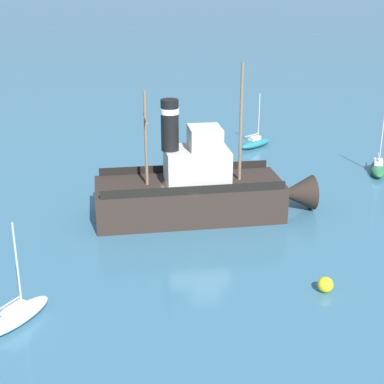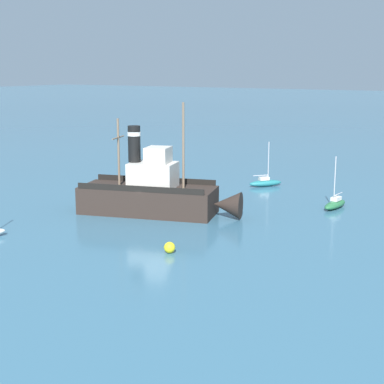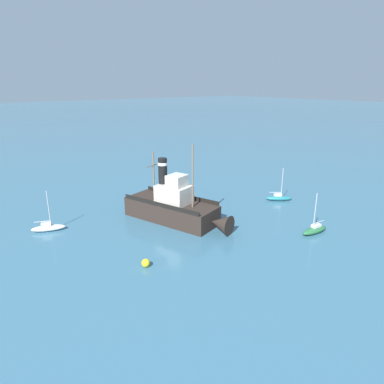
{
  "view_description": "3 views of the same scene",
  "coord_description": "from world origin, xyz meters",
  "px_view_note": "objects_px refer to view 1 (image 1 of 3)",
  "views": [
    {
      "loc": [
        34.05,
        5.68,
        15.21
      ],
      "look_at": [
        -0.01,
        0.7,
        2.11
      ],
      "focal_mm": 55.0,
      "sensor_mm": 36.0,
      "label": 1
    },
    {
      "loc": [
        40.05,
        31.1,
        12.77
      ],
      "look_at": [
        -2.51,
        4.07,
        2.09
      ],
      "focal_mm": 55.0,
      "sensor_mm": 36.0,
      "label": 2
    },
    {
      "loc": [
        21.53,
        33.88,
        16.64
      ],
      "look_at": [
        -3.64,
        1.28,
        3.39
      ],
      "focal_mm": 32.0,
      "sensor_mm": 36.0,
      "label": 3
    }
  ],
  "objects_px": {
    "sailboat_white": "(18,315)",
    "mooring_buoy": "(325,285)",
    "old_tugboat": "(199,190)",
    "sailboat_teal": "(256,143)",
    "sailboat_green": "(378,168)"
  },
  "relations": [
    {
      "from": "sailboat_white",
      "to": "mooring_buoy",
      "type": "xyz_separation_m",
      "value": [
        -4.86,
        14.11,
        -0.03
      ]
    },
    {
      "from": "old_tugboat",
      "to": "sailboat_teal",
      "type": "distance_m",
      "value": 16.86
    },
    {
      "from": "old_tugboat",
      "to": "mooring_buoy",
      "type": "bearing_deg",
      "value": 41.18
    },
    {
      "from": "old_tugboat",
      "to": "sailboat_white",
      "type": "xyz_separation_m",
      "value": [
        13.56,
        -6.51,
        -1.4
      ]
    },
    {
      "from": "sailboat_white",
      "to": "mooring_buoy",
      "type": "height_order",
      "value": "sailboat_white"
    },
    {
      "from": "sailboat_teal",
      "to": "mooring_buoy",
      "type": "bearing_deg",
      "value": 10.33
    },
    {
      "from": "sailboat_green",
      "to": "sailboat_white",
      "type": "bearing_deg",
      "value": -38.81
    },
    {
      "from": "sailboat_green",
      "to": "sailboat_teal",
      "type": "bearing_deg",
      "value": -120.82
    },
    {
      "from": "mooring_buoy",
      "to": "sailboat_white",
      "type": "bearing_deg",
      "value": -70.99
    },
    {
      "from": "old_tugboat",
      "to": "sailboat_white",
      "type": "height_order",
      "value": "old_tugboat"
    },
    {
      "from": "sailboat_green",
      "to": "sailboat_teal",
      "type": "height_order",
      "value": "same"
    },
    {
      "from": "sailboat_white",
      "to": "old_tugboat",
      "type": "bearing_deg",
      "value": 154.36
    },
    {
      "from": "old_tugboat",
      "to": "mooring_buoy",
      "type": "relative_size",
      "value": 18.5
    },
    {
      "from": "sailboat_white",
      "to": "sailboat_green",
      "type": "xyz_separation_m",
      "value": [
        -24.17,
        19.43,
        0.0
      ]
    },
    {
      "from": "sailboat_white",
      "to": "sailboat_teal",
      "type": "bearing_deg",
      "value": 162.45
    }
  ]
}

